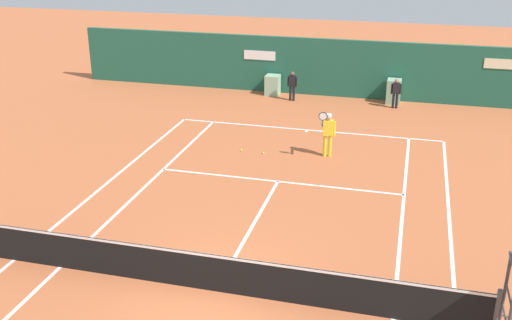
{
  "coord_description": "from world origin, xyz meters",
  "views": [
    {
      "loc": [
        3.9,
        -11.05,
        7.94
      ],
      "look_at": [
        -0.65,
        6.1,
        0.8
      ],
      "focal_mm": 42.28,
      "sensor_mm": 36.0,
      "label": 1
    }
  ],
  "objects_px": {
    "player_on_baseline": "(328,131)",
    "ball_kid_centre_post": "(396,91)",
    "tennis_ball_by_sideline": "(241,150)",
    "tennis_ball_near_service_line": "(263,153)",
    "ball_kid_right_post": "(292,84)"
  },
  "relations": [
    {
      "from": "player_on_baseline",
      "to": "tennis_ball_near_service_line",
      "type": "bearing_deg",
      "value": -2.15
    },
    {
      "from": "ball_kid_centre_post",
      "to": "tennis_ball_by_sideline",
      "type": "distance_m",
      "value": 8.69
    },
    {
      "from": "player_on_baseline",
      "to": "ball_kid_centre_post",
      "type": "height_order",
      "value": "player_on_baseline"
    },
    {
      "from": "player_on_baseline",
      "to": "tennis_ball_by_sideline",
      "type": "bearing_deg",
      "value": -5.78
    },
    {
      "from": "player_on_baseline",
      "to": "ball_kid_right_post",
      "type": "height_order",
      "value": "player_on_baseline"
    },
    {
      "from": "tennis_ball_near_service_line",
      "to": "ball_kid_centre_post",
      "type": "bearing_deg",
      "value": 58.42
    },
    {
      "from": "tennis_ball_by_sideline",
      "to": "tennis_ball_near_service_line",
      "type": "xyz_separation_m",
      "value": [
        0.85,
        -0.07,
        0.0
      ]
    },
    {
      "from": "tennis_ball_near_service_line",
      "to": "player_on_baseline",
      "type": "bearing_deg",
      "value": 8.71
    },
    {
      "from": "ball_kid_centre_post",
      "to": "tennis_ball_near_service_line",
      "type": "bearing_deg",
      "value": 50.4
    },
    {
      "from": "ball_kid_centre_post",
      "to": "tennis_ball_near_service_line",
      "type": "height_order",
      "value": "ball_kid_centre_post"
    },
    {
      "from": "ball_kid_right_post",
      "to": "tennis_ball_by_sideline",
      "type": "distance_m",
      "value": 7.0
    },
    {
      "from": "ball_kid_right_post",
      "to": "tennis_ball_by_sideline",
      "type": "bearing_deg",
      "value": 85.43
    },
    {
      "from": "ball_kid_right_post",
      "to": "ball_kid_centre_post",
      "type": "height_order",
      "value": "ball_kid_right_post"
    },
    {
      "from": "player_on_baseline",
      "to": "tennis_ball_near_service_line",
      "type": "xyz_separation_m",
      "value": [
        -2.26,
        -0.35,
        -0.93
      ]
    },
    {
      "from": "tennis_ball_by_sideline",
      "to": "tennis_ball_near_service_line",
      "type": "distance_m",
      "value": 0.85
    }
  ]
}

